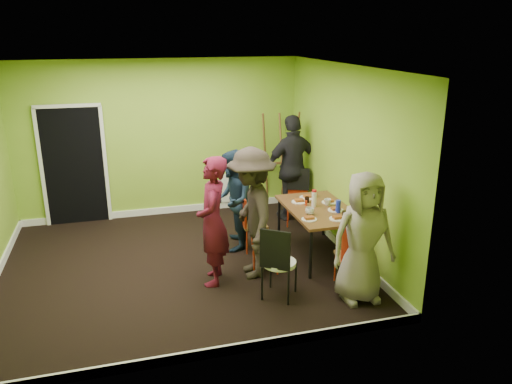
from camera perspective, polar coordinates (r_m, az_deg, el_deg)
ground at (r=7.40m, az=-8.56°, el=-8.28°), size 5.00×5.00×0.00m
room_walls at (r=7.06m, az=-9.17°, el=-0.94°), size 5.04×4.54×2.82m
dining_table at (r=7.45m, az=7.20°, el=-2.21°), size 0.90×1.50×0.75m
chair_left_far at (r=7.62m, az=-0.73°, el=-3.24°), size 0.38×0.37×0.87m
chair_left_near at (r=6.99m, az=0.44°, el=-4.97°), size 0.47×0.46×0.93m
chair_back_end at (r=8.75m, az=4.83°, el=0.82°), size 0.53×0.57×0.95m
chair_front_end at (r=6.59m, az=11.02°, el=-6.85°), size 0.45×0.45×0.92m
chair_bentwood at (r=6.25m, az=2.52°, el=-7.74°), size 0.53×0.53×0.98m
easel at (r=9.39m, az=2.63°, el=3.58°), size 0.74×0.69×1.85m
plate_near_left at (r=7.64m, az=4.96°, el=-1.12°), size 0.24×0.24×0.01m
plate_near_right at (r=6.96m, az=6.10°, el=-3.12°), size 0.21×0.21×0.01m
plate_far_back at (r=7.85m, az=5.91°, el=-0.63°), size 0.25×0.25×0.01m
plate_far_front at (r=7.03m, az=9.30°, el=-3.04°), size 0.23×0.23×0.01m
plate_wall_back at (r=7.67m, az=8.35°, el=-1.17°), size 0.22×0.22×0.01m
plate_wall_front at (r=7.36m, az=9.09°, el=-2.05°), size 0.23×0.23×0.01m
thermos at (r=7.45m, az=6.65°, el=-0.81°), size 0.07×0.07×0.23m
blue_bottle at (r=7.26m, az=9.38°, el=-1.64°), size 0.07×0.07×0.19m
orange_bottle at (r=7.51m, az=5.73°, el=-1.25°), size 0.04×0.04×0.07m
glass_mid at (r=7.64m, az=5.85°, el=-0.88°), size 0.07×0.07×0.08m
glass_back at (r=7.90m, az=6.66°, el=-0.23°), size 0.07×0.07×0.09m
glass_front at (r=7.09m, az=10.06°, el=-2.52°), size 0.07×0.07×0.10m
cup_a at (r=7.14m, az=6.17°, el=-2.20°), size 0.13×0.13×0.10m
cup_b at (r=7.54m, az=8.18°, el=-1.16°), size 0.11×0.11×0.10m
person_standing at (r=6.56m, az=-4.97°, el=-3.35°), size 0.56×0.72×1.74m
person_left_far at (r=7.61m, az=-2.67°, el=-0.99°), size 0.78×0.89×1.56m
person_left_near at (r=6.72m, az=-0.50°, el=-2.46°), size 0.76×1.22×1.81m
person_back_end at (r=8.82m, az=4.24°, el=2.76°), size 1.15×0.60×1.88m
person_front_end at (r=6.27m, az=12.12°, el=-5.12°), size 0.83×0.55×1.67m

